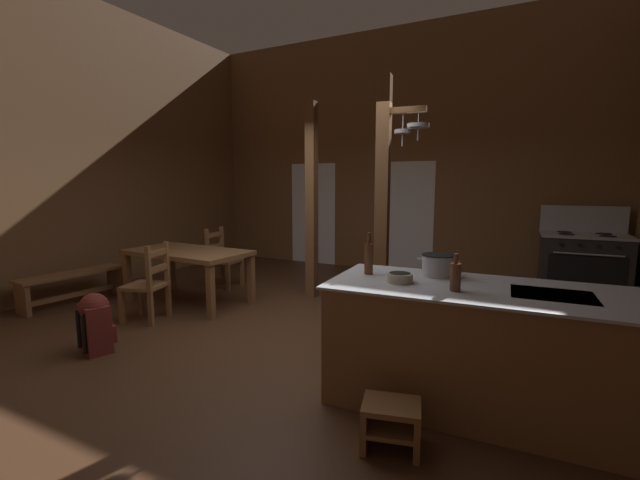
{
  "coord_description": "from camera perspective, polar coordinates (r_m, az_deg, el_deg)",
  "views": [
    {
      "loc": [
        2.35,
        -3.67,
        1.67
      ],
      "look_at": [
        0.03,
        0.86,
        0.96
      ],
      "focal_mm": 23.22,
      "sensor_mm": 36.0,
      "label": 1
    }
  ],
  "objects": [
    {
      "name": "stove_range",
      "position": [
        7.13,
        32.44,
        -2.89
      ],
      "size": [
        1.16,
        0.85,
        1.32
      ],
      "color": "#282828",
      "rests_on": "ground_plane"
    },
    {
      "name": "kitchen_island",
      "position": [
        3.37,
        20.62,
        -13.67
      ],
      "size": [
        2.2,
        1.07,
        0.91
      ],
      "color": "brown",
      "rests_on": "ground_plane"
    },
    {
      "name": "wall_back",
      "position": [
        7.99,
        10.17,
        11.75
      ],
      "size": [
        8.24,
        0.14,
        4.43
      ],
      "primitive_type": "cube",
      "color": "brown",
      "rests_on": "ground_plane"
    },
    {
      "name": "mixing_bowl_on_counter",
      "position": [
        3.22,
        10.93,
        -5.1
      ],
      "size": [
        0.2,
        0.2,
        0.07
      ],
      "color": "#B2A893",
      "rests_on": "kitchen_island"
    },
    {
      "name": "dining_table",
      "position": [
        6.02,
        -17.75,
        -2.19
      ],
      "size": [
        1.74,
        0.97,
        0.74
      ],
      "color": "brown",
      "rests_on": "ground_plane"
    },
    {
      "name": "ladderback_chair_near_window",
      "position": [
        5.42,
        -22.54,
        -5.65
      ],
      "size": [
        0.55,
        0.55,
        0.95
      ],
      "color": "brown",
      "rests_on": "ground_plane"
    },
    {
      "name": "backpack",
      "position": [
        4.7,
        -28.56,
        -9.78
      ],
      "size": [
        0.37,
        0.36,
        0.6
      ],
      "color": "maroon",
      "rests_on": "ground_plane"
    },
    {
      "name": "support_post_with_pot_rack",
      "position": [
        4.54,
        8.88,
        5.45
      ],
      "size": [
        0.56,
        0.25,
        2.78
      ],
      "color": "brown",
      "rests_on": "ground_plane"
    },
    {
      "name": "support_post_center",
      "position": [
        5.94,
        -1.16,
        5.26
      ],
      "size": [
        0.14,
        0.14,
        2.78
      ],
      "color": "brown",
      "rests_on": "ground_plane"
    },
    {
      "name": "ladderback_chair_by_post",
      "position": [
        6.82,
        -13.33,
        -2.56
      ],
      "size": [
        0.47,
        0.47,
        0.95
      ],
      "color": "brown",
      "rests_on": "ground_plane"
    },
    {
      "name": "wall_left",
      "position": [
        7.17,
        -32.57,
        11.09
      ],
      "size": [
        0.14,
        8.55,
        4.43
      ],
      "primitive_type": "cube",
      "color": "brown",
      "rests_on": "ground_plane"
    },
    {
      "name": "ground_plane",
      "position": [
        4.69,
        -5.24,
        -13.61
      ],
      "size": [
        8.24,
        8.55,
        0.1
      ],
      "primitive_type": "cube",
      "color": "#422819"
    },
    {
      "name": "bottle_short_on_counter",
      "position": [
        3.04,
        18.16,
        -4.77
      ],
      "size": [
        0.08,
        0.08,
        0.26
      ],
      "color": "#56331E",
      "rests_on": "kitchen_island"
    },
    {
      "name": "bench_along_left_wall",
      "position": [
        6.69,
        -30.97,
        -4.99
      ],
      "size": [
        0.46,
        1.38,
        0.44
      ],
      "color": "brown",
      "rests_on": "ground_plane"
    },
    {
      "name": "stockpot_on_counter",
      "position": [
        3.49,
        15.96,
        -3.35
      ],
      "size": [
        0.33,
        0.26,
        0.18
      ],
      "color": "#A8AAB2",
      "rests_on": "kitchen_island"
    },
    {
      "name": "bottle_tall_on_counter",
      "position": [
        3.44,
        6.74,
        -2.43
      ],
      "size": [
        0.07,
        0.07,
        0.35
      ],
      "color": "#56331E",
      "rests_on": "kitchen_island"
    },
    {
      "name": "glazed_door_back_left",
      "position": [
        8.57,
        -0.96,
        3.62
      ],
      "size": [
        1.0,
        0.01,
        2.05
      ],
      "primitive_type": "cube",
      "color": "white",
      "rests_on": "ground_plane"
    },
    {
      "name": "step_stool",
      "position": [
        2.87,
        9.77,
        -23.43
      ],
      "size": [
        0.42,
        0.36,
        0.3
      ],
      "color": "brown",
      "rests_on": "ground_plane"
    },
    {
      "name": "glazed_panel_back_right",
      "position": [
        7.83,
        12.4,
        3.03
      ],
      "size": [
        0.84,
        0.01,
        2.05
      ],
      "primitive_type": "cube",
      "color": "white",
      "rests_on": "ground_plane"
    }
  ]
}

